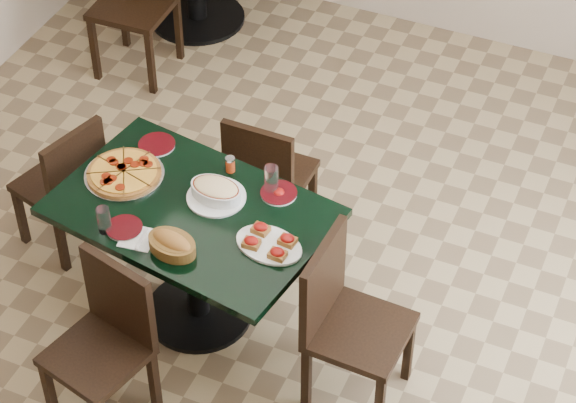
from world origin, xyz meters
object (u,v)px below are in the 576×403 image
at_px(chair_left, 67,182).
at_px(lasagna_casserole, 216,191).
at_px(main_table, 193,236).
at_px(chair_near, 107,335).
at_px(pepperoni_pizza, 124,173).
at_px(chair_far, 266,174).
at_px(chair_right, 344,315).
at_px(bread_basket, 172,244).
at_px(bruschetta_platter, 269,243).

xyz_separation_m(chair_left, lasagna_casserole, (0.93, -0.07, 0.33)).
distance_m(main_table, chair_left, 0.87).
distance_m(main_table, chair_near, 0.67).
bearing_deg(chair_left, pepperoni_pizza, 92.66).
relative_size(chair_near, lasagna_casserole, 3.01).
distance_m(chair_left, pepperoni_pizza, 0.54).
bearing_deg(chair_far, pepperoni_pizza, 49.49).
relative_size(chair_right, bread_basket, 3.41).
relative_size(main_table, bruschetta_platter, 3.87).
bearing_deg(lasagna_casserole, bruschetta_platter, -23.95).
bearing_deg(bruschetta_platter, pepperoni_pizza, 179.00).
relative_size(chair_near, chair_right, 0.94).
relative_size(main_table, lasagna_casserole, 4.89).
bearing_deg(chair_right, bruschetta_platter, 83.60).
bearing_deg(bruschetta_platter, lasagna_casserole, 161.42).
bearing_deg(chair_near, chair_far, 95.52).
bearing_deg(bruschetta_platter, main_table, 179.39).
distance_m(chair_near, bread_basket, 0.51).
relative_size(chair_far, bread_basket, 3.12).
height_order(main_table, bruschetta_platter, bruschetta_platter).
height_order(chair_right, chair_left, chair_right).
relative_size(chair_left, pepperoni_pizza, 2.13).
height_order(chair_left, lasagna_casserole, lasagna_casserole).
distance_m(chair_left, bruschetta_platter, 1.35).
bearing_deg(pepperoni_pizza, bread_basket, -38.20).
height_order(chair_near, chair_right, chair_right).
xyz_separation_m(main_table, chair_left, (-0.85, 0.19, -0.10)).
distance_m(chair_near, chair_right, 1.09).
bearing_deg(bruschetta_platter, chair_near, -124.15).
bearing_deg(bread_basket, main_table, 111.05).
height_order(pepperoni_pizza, bruschetta_platter, bruschetta_platter).
relative_size(chair_far, bruschetta_platter, 2.32).
distance_m(chair_far, lasagna_casserole, 0.63).
distance_m(chair_far, chair_right, 1.10).
relative_size(chair_near, chair_left, 1.04).
height_order(pepperoni_pizza, lasagna_casserole, lasagna_casserole).
height_order(main_table, pepperoni_pizza, pepperoni_pizza).
height_order(bread_basket, bruschetta_platter, bread_basket).
bearing_deg(chair_right, chair_near, 120.57).
bearing_deg(chair_far, bread_basket, 87.76).
distance_m(chair_far, bruschetta_platter, 0.87).
distance_m(chair_far, pepperoni_pizza, 0.82).
height_order(lasagna_casserole, bruschetta_platter, lasagna_casserole).
height_order(pepperoni_pizza, bread_basket, bread_basket).
height_order(chair_near, pepperoni_pizza, chair_near).
bearing_deg(pepperoni_pizza, chair_far, 48.99).
bearing_deg(chair_near, main_table, 94.76).
distance_m(chair_right, chair_left, 1.72).
relative_size(pepperoni_pizza, bread_basket, 1.46).
relative_size(pepperoni_pizza, lasagna_casserole, 1.37).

